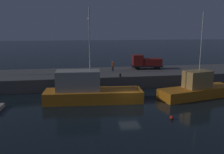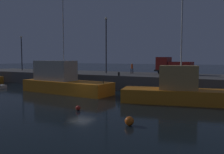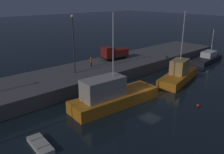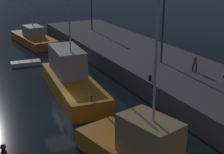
# 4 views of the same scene
# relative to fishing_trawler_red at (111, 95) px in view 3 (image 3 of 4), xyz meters

# --- Properties ---
(ground_plane) EXTENTS (320.00, 320.00, 0.00)m
(ground_plane) POSITION_rel_fishing_trawler_red_xyz_m (4.88, -2.70, -1.49)
(ground_plane) COLOR black
(pier_quay) EXTENTS (65.90, 9.99, 2.01)m
(pier_quay) POSITION_rel_fishing_trawler_red_xyz_m (4.88, 10.31, -0.49)
(pier_quay) COLOR #5B5956
(pier_quay) RESTS_ON ground
(fishing_trawler_red) EXTENTS (12.84, 4.60, 11.95)m
(fishing_trawler_red) POSITION_rel_fishing_trawler_red_xyz_m (0.00, 0.00, 0.00)
(fishing_trawler_red) COLOR orange
(fishing_trawler_red) RESTS_ON ground
(fishing_boat_white) EXTENTS (9.69, 3.80, 6.88)m
(fishing_boat_white) POSITION_rel_fishing_trawler_red_xyz_m (30.52, 2.41, -0.70)
(fishing_boat_white) COLOR #232328
(fishing_boat_white) RESTS_ON ground
(fishing_boat_orange) EXTENTS (11.56, 5.63, 11.53)m
(fishing_boat_orange) POSITION_rel_fishing_trawler_red_xyz_m (15.01, -0.41, -0.27)
(fishing_boat_orange) COLOR orange
(fishing_boat_orange) RESTS_ON ground
(rowboat_white_mid) EXTENTS (1.60, 3.71, 0.51)m
(rowboat_white_mid) POSITION_rel_fishing_trawler_red_xyz_m (-11.04, -2.15, -1.25)
(rowboat_white_mid) COLOR beige
(rowboat_white_mid) RESTS_ON ground
(mooring_buoy_mid) EXTENTS (0.41, 0.41, 0.41)m
(mooring_buoy_mid) POSITION_rel_fishing_trawler_red_xyz_m (8.19, -7.81, -1.29)
(mooring_buoy_mid) COLOR red
(mooring_buoy_mid) RESTS_ON ground
(lamp_post_east) EXTENTS (0.44, 0.44, 9.10)m
(lamp_post_east) POSITION_rel_fishing_trawler_red_xyz_m (0.99, 9.85, 5.76)
(lamp_post_east) COLOR #38383D
(lamp_post_east) RESTS_ON pier_quay
(utility_truck) EXTENTS (5.83, 2.67, 2.63)m
(utility_truck) POSITION_rel_fishing_trawler_red_xyz_m (11.41, 11.96, 1.80)
(utility_truck) COLOR black
(utility_truck) RESTS_ON pier_quay
(dockworker) EXTENTS (0.44, 0.44, 1.68)m
(dockworker) POSITION_rel_fishing_trawler_red_xyz_m (5.10, 10.98, 1.47)
(dockworker) COLOR black
(dockworker) RESTS_ON pier_quay
(bollard_west) EXTENTS (0.28, 0.28, 0.46)m
(bollard_west) POSITION_rel_fishing_trawler_red_xyz_m (19.91, 5.64, 0.74)
(bollard_west) COLOR black
(bollard_west) RESTS_ON pier_quay
(bollard_central) EXTENTS (0.28, 0.28, 0.49)m
(bollard_central) POSITION_rel_fishing_trawler_red_xyz_m (5.37, 5.68, 0.76)
(bollard_central) COLOR black
(bollard_central) RESTS_ON pier_quay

